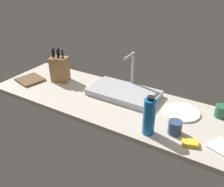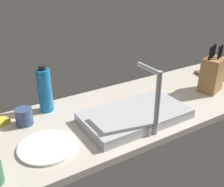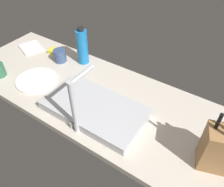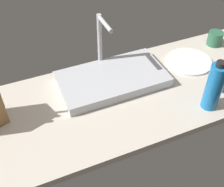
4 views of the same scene
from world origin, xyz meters
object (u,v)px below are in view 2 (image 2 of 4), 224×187
(sink_basin, at_px, (135,115))
(cutting_board, at_px, (214,75))
(knife_block, at_px, (212,74))
(dinner_plate, at_px, (47,147))
(faucet, at_px, (155,97))
(water_bottle, at_px, (45,90))
(coffee_mug, at_px, (24,117))

(sink_basin, relative_size, cutting_board, 2.62)
(sink_basin, bearing_deg, knife_block, -176.24)
(cutting_board, distance_m, dinner_plate, 1.30)
(faucet, distance_m, water_bottle, 0.58)
(coffee_mug, bearing_deg, knife_block, 169.00)
(sink_basin, height_order, faucet, faucet)
(knife_block, relative_size, cutting_board, 1.40)
(faucet, distance_m, knife_block, 0.63)
(sink_basin, relative_size, coffee_mug, 6.40)
(knife_block, relative_size, dinner_plate, 1.13)
(knife_block, xyz_separation_m, dinner_plate, (1.06, 0.03, -0.10))
(sink_basin, relative_size, water_bottle, 2.12)
(faucet, relative_size, water_bottle, 1.22)
(dinner_plate, bearing_deg, sink_basin, 178.94)
(cutting_board, xyz_separation_m, dinner_plate, (1.29, 0.18, -0.00))
(sink_basin, xyz_separation_m, coffee_mug, (0.49, -0.25, 0.02))
(knife_block, bearing_deg, cutting_board, -165.56)
(cutting_board, relative_size, dinner_plate, 0.81)
(water_bottle, distance_m, dinner_plate, 0.36)
(faucet, bearing_deg, cutting_board, -159.11)
(water_bottle, bearing_deg, cutting_board, 172.89)
(knife_block, distance_m, cutting_board, 0.29)
(faucet, height_order, dinner_plate, faucet)
(sink_basin, bearing_deg, water_bottle, -43.71)
(dinner_plate, xyz_separation_m, coffee_mug, (0.03, -0.24, 0.04))
(dinner_plate, bearing_deg, water_bottle, -109.12)
(sink_basin, height_order, coffee_mug, coffee_mug)
(cutting_board, height_order, water_bottle, water_bottle)
(cutting_board, xyz_separation_m, coffee_mug, (1.31, -0.07, 0.03))
(cutting_board, bearing_deg, coffee_mug, -2.95)
(coffee_mug, bearing_deg, faucet, 141.89)
(knife_block, bearing_deg, dinner_plate, -16.47)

